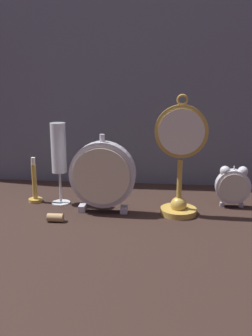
{
  "coord_description": "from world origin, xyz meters",
  "views": [
    {
      "loc": [
        0.1,
        -0.96,
        0.38
      ],
      "look_at": [
        0.0,
        0.08,
        0.12
      ],
      "focal_mm": 40.0,
      "sensor_mm": 36.0,
      "label": 1
    }
  ],
  "objects_px": {
    "alarm_clock_twin_bell": "(233,185)",
    "wine_cork": "(55,218)",
    "mantel_clock_silver": "(103,175)",
    "pocket_watch_on_stand": "(180,162)",
    "champagne_flute": "(59,153)",
    "brass_candlestick": "(35,188)"
  },
  "relations": [
    {
      "from": "alarm_clock_twin_bell",
      "to": "wine_cork",
      "type": "bearing_deg",
      "value": -161.5
    },
    {
      "from": "wine_cork",
      "to": "mantel_clock_silver",
      "type": "bearing_deg",
      "value": 35.72
    },
    {
      "from": "mantel_clock_silver",
      "to": "wine_cork",
      "type": "relative_size",
      "value": 5.28
    },
    {
      "from": "mantel_clock_silver",
      "to": "wine_cork",
      "type": "bearing_deg",
      "value": -144.28
    },
    {
      "from": "pocket_watch_on_stand",
      "to": "alarm_clock_twin_bell",
      "type": "bearing_deg",
      "value": 24.97
    },
    {
      "from": "champagne_flute",
      "to": "brass_candlestick",
      "type": "bearing_deg",
      "value": 176.54
    },
    {
      "from": "champagne_flute",
      "to": "wine_cork",
      "type": "relative_size",
      "value": 5.79
    },
    {
      "from": "mantel_clock_silver",
      "to": "wine_cork",
      "type": "distance_m",
      "value": 0.17
    },
    {
      "from": "mantel_clock_silver",
      "to": "champagne_flute",
      "type": "relative_size",
      "value": 0.91
    },
    {
      "from": "champagne_flute",
      "to": "brass_candlestick",
      "type": "relative_size",
      "value": 1.76
    },
    {
      "from": "pocket_watch_on_stand",
      "to": "mantel_clock_silver",
      "type": "relative_size",
      "value": 1.48
    },
    {
      "from": "pocket_watch_on_stand",
      "to": "brass_candlestick",
      "type": "height_order",
      "value": "pocket_watch_on_stand"
    },
    {
      "from": "brass_candlestick",
      "to": "wine_cork",
      "type": "bearing_deg",
      "value": -54.78
    },
    {
      "from": "brass_candlestick",
      "to": "wine_cork",
      "type": "xyz_separation_m",
      "value": [
        0.11,
        -0.15,
        -0.03
      ]
    },
    {
      "from": "brass_candlestick",
      "to": "pocket_watch_on_stand",
      "type": "bearing_deg",
      "value": -7.98
    },
    {
      "from": "pocket_watch_on_stand",
      "to": "brass_candlestick",
      "type": "xyz_separation_m",
      "value": [
        -0.43,
        0.06,
        -0.1
      ]
    },
    {
      "from": "brass_candlestick",
      "to": "wine_cork",
      "type": "distance_m",
      "value": 0.19
    },
    {
      "from": "pocket_watch_on_stand",
      "to": "mantel_clock_silver",
      "type": "distance_m",
      "value": 0.21
    },
    {
      "from": "mantel_clock_silver",
      "to": "alarm_clock_twin_bell",
      "type": "bearing_deg",
      "value": 12.14
    },
    {
      "from": "pocket_watch_on_stand",
      "to": "alarm_clock_twin_bell",
      "type": "distance_m",
      "value": 0.19
    },
    {
      "from": "alarm_clock_twin_bell",
      "to": "mantel_clock_silver",
      "type": "relative_size",
      "value": 0.55
    },
    {
      "from": "brass_candlestick",
      "to": "champagne_flute",
      "type": "bearing_deg",
      "value": -3.46
    }
  ]
}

